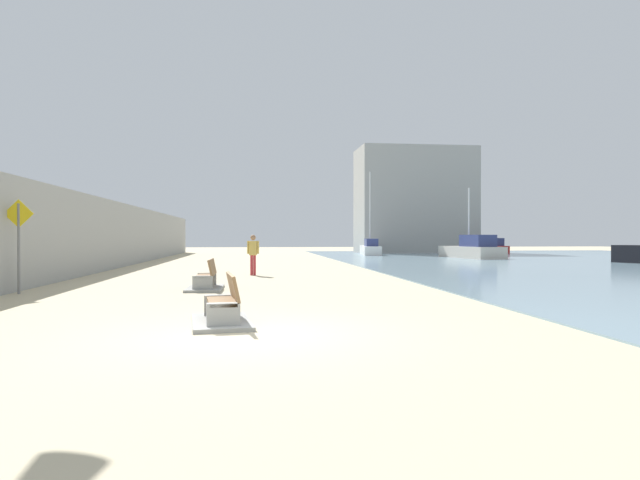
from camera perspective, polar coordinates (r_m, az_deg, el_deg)
The scene contains 10 objects.
ground_plane at distance 27.59m, azimuth -7.26°, elevation -3.18°, with size 120.00×120.00×0.00m, color #C6B793.
seawall at distance 28.58m, azimuth -22.48°, elevation 0.51°, with size 0.80×64.00×3.58m, color #9E9E99.
bench_near at distance 10.84m, azimuth -10.20°, elevation -7.44°, with size 1.34×2.22×0.98m.
bench_far at distance 17.89m, azimuth -11.89°, elevation -4.36°, with size 1.13×2.12×0.98m.
person_walking at distance 24.01m, azimuth -7.03°, elevation -1.20°, with size 0.52×0.24×1.78m.
boat_far_left at distance 50.51m, azimuth 5.30°, elevation -0.86°, with size 2.36×6.88×7.75m.
boat_nearest at distance 44.18m, azimuth 15.70°, elevation -0.94°, with size 3.17×6.72×5.54m.
boat_distant at distance 57.68m, azimuth 17.58°, elevation -0.76°, with size 1.98×4.14×1.52m.
pedestrian_sign at distance 18.40m, azimuth -29.05°, elevation 0.44°, with size 0.85×0.08×2.81m.
harbor_building at distance 58.18m, azimuth 9.90°, elevation 4.07°, with size 12.00×6.00×10.94m, color #9E9E99.
Camera 1 is at (0.12, -9.54, 1.70)m, focal length 30.51 mm.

